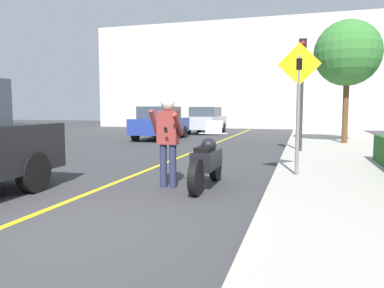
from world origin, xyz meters
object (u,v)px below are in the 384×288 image
(motorcycle, at_px, (207,162))
(parked_car_blue, at_px, (161,123))
(person_biker, at_px, (168,130))
(street_tree, at_px, (348,53))
(parked_car_silver, at_px, (206,120))
(crossing_sign, at_px, (298,96))
(traffic_light, at_px, (302,74))

(motorcycle, distance_m, parked_car_blue, 11.92)
(person_biker, distance_m, street_tree, 11.24)
(motorcycle, xyz_separation_m, parked_car_silver, (-4.10, 16.01, 0.34))
(crossing_sign, xyz_separation_m, street_tree, (1.82, 8.59, 2.02))
(street_tree, height_order, parked_car_silver, street_tree)
(traffic_light, bearing_deg, motorcycle, -106.03)
(person_biker, bearing_deg, crossing_sign, 30.60)
(person_biker, relative_size, traffic_light, 0.49)
(traffic_light, bearing_deg, parked_car_silver, 120.62)
(motorcycle, height_order, person_biker, person_biker)
(street_tree, distance_m, parked_car_silver, 10.30)
(person_biker, height_order, street_tree, street_tree)
(street_tree, relative_size, parked_car_blue, 1.21)
(street_tree, bearing_deg, crossing_sign, -101.94)
(motorcycle, relative_size, parked_car_silver, 0.54)
(parked_car_silver, bearing_deg, person_biker, -78.31)
(motorcycle, distance_m, street_tree, 10.92)
(parked_car_blue, bearing_deg, motorcycle, -64.27)
(street_tree, bearing_deg, parked_car_blue, 173.74)
(traffic_light, xyz_separation_m, street_tree, (1.78, 3.67, 1.10))
(motorcycle, xyz_separation_m, crossing_sign, (1.72, 1.20, 1.32))
(motorcycle, bearing_deg, parked_car_silver, 104.37)
(motorcycle, distance_m, crossing_sign, 2.47)
(motorcycle, bearing_deg, street_tree, 70.15)
(traffic_light, relative_size, parked_car_blue, 0.90)
(person_biker, distance_m, parked_car_blue, 11.86)
(person_biker, relative_size, street_tree, 0.36)
(motorcycle, relative_size, person_biker, 1.22)
(crossing_sign, bearing_deg, parked_car_silver, 111.45)
(motorcycle, distance_m, traffic_light, 6.74)
(traffic_light, bearing_deg, parked_car_blue, 146.28)
(traffic_light, height_order, street_tree, street_tree)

